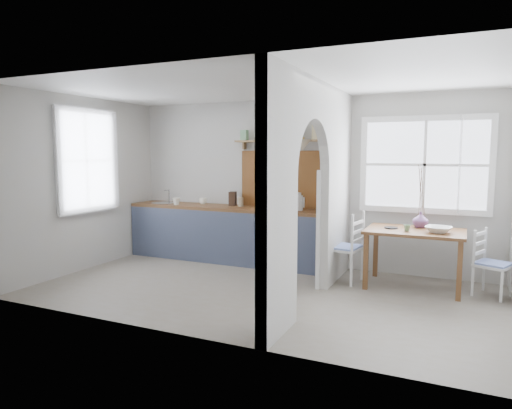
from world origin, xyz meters
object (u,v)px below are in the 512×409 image
at_px(chair_left, 343,247).
at_px(vase, 421,220).
at_px(kettle, 298,201).
at_px(dining_table, 414,259).
at_px(chair_right, 493,264).

bearing_deg(chair_left, vase, 117.27).
bearing_deg(vase, kettle, 176.79).
distance_m(dining_table, vase, 0.54).
relative_size(dining_table, chair_left, 1.26).
bearing_deg(kettle, dining_table, -3.67).
distance_m(kettle, vase, 1.79).
distance_m(chair_left, kettle, 1.07).
height_order(chair_right, kettle, kettle).
xyz_separation_m(dining_table, vase, (0.05, 0.23, 0.49)).
bearing_deg(dining_table, vase, 79.40).
distance_m(dining_table, kettle, 1.88).
distance_m(chair_left, vase, 1.09).
relative_size(kettle, vase, 1.26).
relative_size(dining_table, vase, 5.76).
xyz_separation_m(dining_table, kettle, (-1.73, 0.33, 0.65)).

